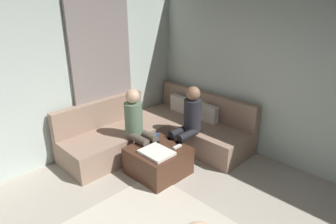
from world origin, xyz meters
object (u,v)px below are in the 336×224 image
ottoman (158,161)px  person_on_couch_back (188,121)px  coffee_mug (157,137)px  game_remote (177,147)px  person_on_couch_side (138,124)px  sectional_couch (160,132)px

ottoman → person_on_couch_back: 0.79m
coffee_mug → game_remote: coffee_mug is taller
game_remote → person_on_couch_side: person_on_couch_side is taller
sectional_couch → person_on_couch_side: (0.15, -0.60, 0.38)m
coffee_mug → person_on_couch_side: person_on_couch_side is taller
ottoman → person_on_couch_side: (-0.45, 0.00, 0.45)m
ottoman → coffee_mug: (-0.22, 0.18, 0.26)m
sectional_couch → person_on_couch_side: 0.73m
person_on_couch_back → ottoman: bearing=89.8°
coffee_mug → person_on_couch_back: (0.22, 0.48, 0.19)m
person_on_couch_back → sectional_couch: bearing=5.2°
sectional_couch → coffee_mug: size_ratio=26.84×
sectional_couch → person_on_couch_back: person_on_couch_back is taller
person_on_couch_back → person_on_couch_side: size_ratio=1.00×
game_remote → person_on_couch_side: size_ratio=0.12×
sectional_couch → ottoman: bearing=-45.2°
sectional_couch → ottoman: sectional_couch is taller
coffee_mug → person_on_couch_side: size_ratio=0.08×
coffee_mug → person_on_couch_side: 0.35m
ottoman → sectional_couch: bearing=134.8°
sectional_couch → game_remote: 0.88m
sectional_couch → coffee_mug: bearing=-48.1°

